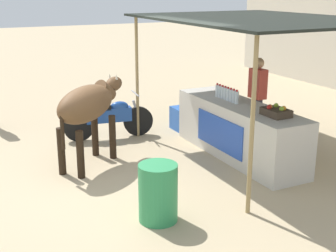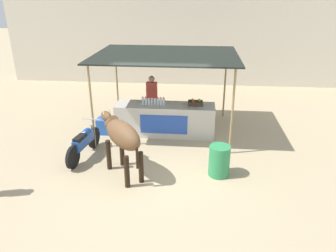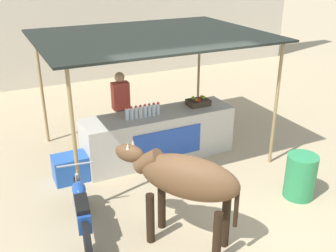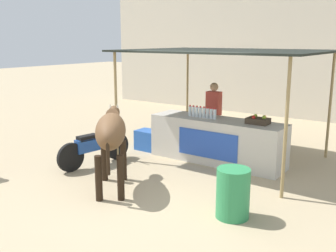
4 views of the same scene
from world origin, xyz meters
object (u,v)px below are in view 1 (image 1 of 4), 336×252
cow (88,106)px  motorcycle_parked (110,117)px  stall_counter (239,130)px  water_barrel (158,193)px  fruit_crate (276,112)px  cooler_box (185,119)px  vendor_behind_counter (257,100)px

cow → motorcycle_parked: (-1.23, 0.79, -0.60)m
stall_counter → water_barrel: stall_counter is taller
fruit_crate → cooler_box: size_ratio=0.73×
stall_counter → fruit_crate: size_ratio=6.82×
cooler_box → water_barrel: water_barrel is taller
stall_counter → vendor_behind_counter: bearing=123.9°
motorcycle_parked → vendor_behind_counter: bearing=58.7°
cooler_box → motorcycle_parked: size_ratio=0.33×
fruit_crate → cooler_box: bearing=-176.9°
cooler_box → fruit_crate: bearing=3.1°
stall_counter → motorcycle_parked: 2.62m
vendor_behind_counter → motorcycle_parked: bearing=-121.3°
stall_counter → cow: (-0.76, -2.48, 0.55)m
water_barrel → cow: bearing=-175.6°
fruit_crate → vendor_behind_counter: bearing=153.7°
vendor_behind_counter → water_barrel: 3.71m
water_barrel → cooler_box: bearing=146.6°
stall_counter → motorcycle_parked: (-2.00, -1.69, -0.05)m
stall_counter → cooler_box: stall_counter is taller
stall_counter → vendor_behind_counter: (-0.51, 0.75, 0.37)m
vendor_behind_counter → stall_counter: bearing=-56.1°
water_barrel → motorcycle_parked: motorcycle_parked is taller
stall_counter → vendor_behind_counter: 0.98m
fruit_crate → vendor_behind_counter: (-1.42, 0.70, -0.18)m
vendor_behind_counter → cow: vendor_behind_counter is taller
fruit_crate → motorcycle_parked: size_ratio=0.25×
cow → motorcycle_parked: cow is taller
stall_counter → motorcycle_parked: stall_counter is taller
stall_counter → water_barrel: 2.78m
stall_counter → cow: cow is taller
fruit_crate → water_barrel: (0.63, -2.36, -0.65)m
stall_counter → vendor_behind_counter: vendor_behind_counter is taller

